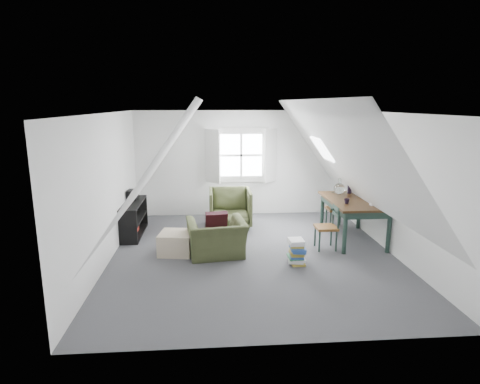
{
  "coord_description": "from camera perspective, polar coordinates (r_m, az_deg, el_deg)",
  "views": [
    {
      "loc": [
        -0.76,
        -6.74,
        2.66
      ],
      "look_at": [
        -0.19,
        0.6,
        1.03
      ],
      "focal_mm": 30.0,
      "sensor_mm": 36.0,
      "label": 1
    }
  ],
  "objects": [
    {
      "name": "armchair_far",
      "position": [
        8.89,
        -1.39,
        -4.89
      ],
      "size": [
        0.91,
        0.93,
        0.84
      ],
      "primitive_type": "imported",
      "rotation": [
        0.0,
        0.0,
        -0.01
      ],
      "color": "#3C4324",
      "rests_on": "floor"
    },
    {
      "name": "slope_left",
      "position": [
        6.84,
        -11.08,
        4.86
      ],
      "size": [
        3.19,
        5.5,
        4.48
      ],
      "primitive_type": "plane",
      "rotation": [
        0.0,
        2.19,
        0.0
      ],
      "color": "white",
      "rests_on": "wall_left"
    },
    {
      "name": "media_shelf",
      "position": [
        8.52,
        -15.21,
        -3.95
      ],
      "size": [
        0.44,
        1.33,
        0.68
      ],
      "rotation": [
        0.0,
        0.0,
        0.01
      ],
      "color": "black",
      "rests_on": "floor"
    },
    {
      "name": "ottoman",
      "position": [
        7.38,
        -9.02,
        -7.15
      ],
      "size": [
        0.66,
        0.66,
        0.39
      ],
      "primitive_type": "cube",
      "rotation": [
        0.0,
        0.0,
        -0.15
      ],
      "color": "#C0AD8F",
      "rests_on": "floor"
    },
    {
      "name": "magazine_stack",
      "position": [
        6.89,
        8.08,
        -8.41
      ],
      "size": [
        0.32,
        0.38,
        0.42
      ],
      "rotation": [
        0.0,
        0.0,
        0.3
      ],
      "color": "#B29933",
      "rests_on": "floor"
    },
    {
      "name": "dining_chair_far",
      "position": [
        8.91,
        13.55,
        -2.31
      ],
      "size": [
        0.39,
        0.39,
        0.83
      ],
      "rotation": [
        0.0,
        0.0,
        3.07
      ],
      "color": "brown",
      "rests_on": "floor"
    },
    {
      "name": "wall_left",
      "position": [
        7.1,
        -18.54,
        0.41
      ],
      "size": [
        0.0,
        5.5,
        5.5
      ],
      "primitive_type": "plane",
      "rotation": [
        1.57,
        0.0,
        1.57
      ],
      "color": "white",
      "rests_on": "ground"
    },
    {
      "name": "slope_right",
      "position": [
        7.18,
        14.43,
        5.05
      ],
      "size": [
        3.19,
        5.5,
        4.48
      ],
      "primitive_type": "plane",
      "rotation": [
        0.0,
        -2.19,
        0.0
      ],
      "color": "white",
      "rests_on": "wall_right"
    },
    {
      "name": "skylight",
      "position": [
        8.41,
        11.59,
        6.02
      ],
      "size": [
        0.35,
        0.75,
        0.47
      ],
      "primitive_type": "cube",
      "rotation": [
        0.0,
        0.95,
        0.0
      ],
      "color": "white",
      "rests_on": "slope_right"
    },
    {
      "name": "dining_table",
      "position": [
        8.15,
        15.85,
        -1.79
      ],
      "size": [
        0.98,
        1.64,
        0.82
      ],
      "rotation": [
        0.0,
        0.0,
        -0.04
      ],
      "color": "#342010",
      "rests_on": "floor"
    },
    {
      "name": "electronics_box",
      "position": [
        8.69,
        -15.04,
        -0.43
      ],
      "size": [
        0.21,
        0.29,
        0.22
      ],
      "primitive_type": "cube",
      "rotation": [
        0.0,
        0.0,
        -0.05
      ],
      "color": "black",
      "rests_on": "media_shelf"
    },
    {
      "name": "dining_chair_near",
      "position": [
        7.61,
        12.37,
        -4.83
      ],
      "size": [
        0.39,
        0.39,
        0.82
      ],
      "rotation": [
        0.0,
        0.0,
        -1.5
      ],
      "color": "brown",
      "rests_on": "floor"
    },
    {
      "name": "dormer_window",
      "position": [
        9.52,
        0.18,
        5.22
      ],
      "size": [
        1.71,
        0.35,
        1.3
      ],
      "color": "white",
      "rests_on": "wall_back"
    },
    {
      "name": "demijohn",
      "position": [
        8.46,
        13.95,
        0.52
      ],
      "size": [
        0.23,
        0.23,
        0.33
      ],
      "rotation": [
        0.0,
        0.0,
        -0.05
      ],
      "color": "silver",
      "rests_on": "dining_table"
    },
    {
      "name": "wall_back",
      "position": [
        9.62,
        0.14,
        4.09
      ],
      "size": [
        5.0,
        0.0,
        5.0
      ],
      "primitive_type": "plane",
      "rotation": [
        1.57,
        0.0,
        0.0
      ],
      "color": "white",
      "rests_on": "ground"
    },
    {
      "name": "wall_front",
      "position": [
        4.3,
        6.02,
        -6.7
      ],
      "size": [
        5.0,
        0.0,
        5.0
      ],
      "primitive_type": "plane",
      "rotation": [
        -1.57,
        0.0,
        0.0
      ],
      "color": "white",
      "rests_on": "ground"
    },
    {
      "name": "floor",
      "position": [
        7.28,
        1.88,
        -8.91
      ],
      "size": [
        5.5,
        5.5,
        0.0
      ],
      "primitive_type": "plane",
      "color": "#48494C",
      "rests_on": "ground"
    },
    {
      "name": "armchair_near",
      "position": [
        7.27,
        -3.34,
        -8.97
      ],
      "size": [
        1.1,
        0.99,
        0.65
      ],
      "primitive_type": "imported",
      "rotation": [
        0.0,
        0.0,
        3.27
      ],
      "color": "#3C4324",
      "rests_on": "floor"
    },
    {
      "name": "ceiling",
      "position": [
        6.78,
        2.03,
        11.17
      ],
      "size": [
        5.5,
        5.5,
        0.0
      ],
      "primitive_type": "plane",
      "rotation": [
        3.14,
        0.0,
        0.0
      ],
      "color": "white",
      "rests_on": "wall_back"
    },
    {
      "name": "vase_twigs",
      "position": [
        8.63,
        15.33,
        0.8
      ],
      "size": [
        0.09,
        0.1,
        0.68
      ],
      "rotation": [
        0.0,
        0.0,
        0.29
      ],
      "color": "black",
      "rests_on": "dining_table"
    },
    {
      "name": "throw_pillow",
      "position": [
        7.22,
        -3.42,
        -4.32
      ],
      "size": [
        0.43,
        0.29,
        0.41
      ],
      "primitive_type": "cube",
      "rotation": [
        0.31,
        0.0,
        0.15
      ],
      "color": "#350E16",
      "rests_on": "armchair_near"
    },
    {
      "name": "wall_right",
      "position": [
        7.61,
        21.0,
        1.01
      ],
      "size": [
        0.0,
        5.5,
        5.5
      ],
      "primitive_type": "plane",
      "rotation": [
        1.57,
        0.0,
        -1.57
      ],
      "color": "white",
      "rests_on": "ground"
    },
    {
      "name": "paper_box",
      "position": [
        7.79,
        18.41,
        -1.65
      ],
      "size": [
        0.13,
        0.1,
        0.04
      ],
      "primitive_type": "cube",
      "rotation": [
        0.0,
        0.0,
        0.26
      ],
      "color": "white",
      "rests_on": "dining_table"
    },
    {
      "name": "cup",
      "position": [
        7.77,
        14.91,
        -1.61
      ],
      "size": [
        0.11,
        0.11,
        0.1
      ],
      "primitive_type": "imported",
      "rotation": [
        0.0,
        0.0,
        0.03
      ],
      "color": "black",
      "rests_on": "dining_table"
    }
  ]
}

